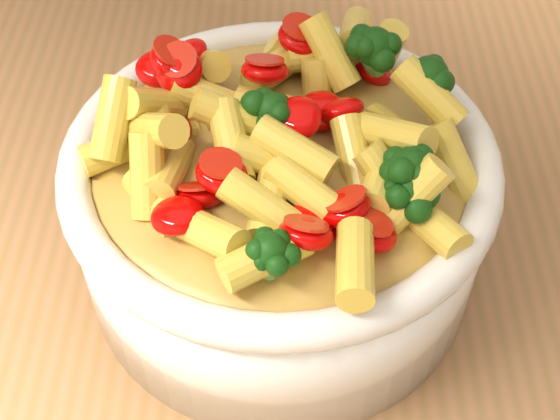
{
  "coord_description": "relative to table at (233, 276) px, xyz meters",
  "views": [
    {
      "loc": [
        0.04,
        -0.37,
        1.3
      ],
      "look_at": [
        0.04,
        -0.07,
        0.95
      ],
      "focal_mm": 50.0,
      "sensor_mm": 36.0,
      "label": 1
    }
  ],
  "objects": [
    {
      "name": "pasta_salad",
      "position": [
        0.04,
        -0.07,
        0.22
      ],
      "size": [
        0.19,
        0.19,
        0.04
      ],
      "color": "#FFDB50",
      "rests_on": "serving_bowl"
    },
    {
      "name": "table",
      "position": [
        0.0,
        0.0,
        0.0
      ],
      "size": [
        1.2,
        0.8,
        0.9
      ],
      "color": "#A16D45",
      "rests_on": "ground"
    },
    {
      "name": "serving_bowl",
      "position": [
        0.04,
        -0.07,
        0.16
      ],
      "size": [
        0.25,
        0.25,
        0.11
      ],
      "color": "white",
      "rests_on": "table"
    }
  ]
}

